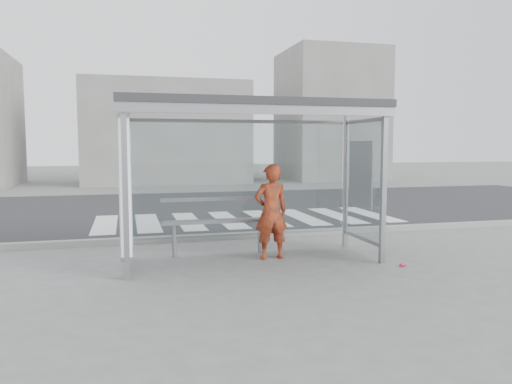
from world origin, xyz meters
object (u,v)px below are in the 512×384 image
(bus_shelter, at_px, (228,140))
(soda_can, at_px, (403,265))
(person, at_px, (271,212))
(bench, at_px, (218,221))

(bus_shelter, distance_m, soda_can, 3.40)
(person, bearing_deg, bench, -35.95)
(person, bearing_deg, bus_shelter, -3.27)
(bench, xyz_separation_m, soda_can, (2.66, -1.59, -0.56))
(bench, bearing_deg, person, -32.89)
(person, xyz_separation_m, soda_can, (1.85, -1.07, -0.77))
(bus_shelter, height_order, person, bus_shelter)
(bus_shelter, height_order, bench, bus_shelter)
(bus_shelter, relative_size, person, 2.66)
(bus_shelter, relative_size, soda_can, 39.62)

